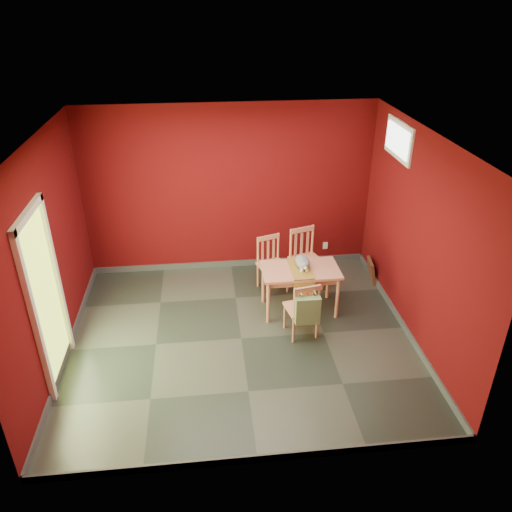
{
  "coord_description": "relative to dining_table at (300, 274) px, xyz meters",
  "views": [
    {
      "loc": [
        -0.39,
        -5.34,
        4.14
      ],
      "look_at": [
        0.25,
        0.45,
        1.0
      ],
      "focal_mm": 35.0,
      "sensor_mm": 36.0,
      "label": 1
    }
  ],
  "objects": [
    {
      "name": "window",
      "position": [
        1.33,
        0.4,
        1.76
      ],
      "size": [
        0.05,
        0.9,
        0.5
      ],
      "color": "white",
      "rests_on": "room_shell"
    },
    {
      "name": "chair_far_right",
      "position": [
        0.21,
        0.66,
        -0.11
      ],
      "size": [
        0.55,
        0.55,
        0.94
      ],
      "color": "tan",
      "rests_on": "ground"
    },
    {
      "name": "doorway",
      "position": [
        -3.12,
        -1.0,
        0.53
      ],
      "size": [
        0.06,
        1.01,
        2.13
      ],
      "color": "#B7D838",
      "rests_on": "ground"
    },
    {
      "name": "picture_frame",
      "position": [
        1.3,
        0.68,
        -0.41
      ],
      "size": [
        0.16,
        0.37,
        0.36
      ],
      "color": "#562F20",
      "rests_on": "ground"
    },
    {
      "name": "outlet_plate",
      "position": [
        0.71,
        1.39,
        -0.29
      ],
      "size": [
        0.08,
        0.02,
        0.12
      ],
      "primitive_type": "cube",
      "color": "silver",
      "rests_on": "room_shell"
    },
    {
      "name": "tote_bag",
      "position": [
        -0.05,
        -0.8,
        -0.07
      ],
      "size": [
        0.32,
        0.19,
        0.45
      ],
      "color": "#688756",
      "rests_on": "chair_near"
    },
    {
      "name": "table_runner",
      "position": [
        -0.0,
        -0.1,
        0.04
      ],
      "size": [
        0.3,
        0.62,
        0.31
      ],
      "color": "olive",
      "rests_on": "dining_table"
    },
    {
      "name": "cat",
      "position": [
        0.04,
        0.07,
        0.19
      ],
      "size": [
        0.32,
        0.45,
        0.2
      ],
      "primitive_type": null,
      "rotation": [
        0.0,
        0.0,
        -0.29
      ],
      "color": "slate",
      "rests_on": "table_runner"
    },
    {
      "name": "dining_table",
      "position": [
        0.0,
        0.0,
        0.0
      ],
      "size": [
        1.09,
        0.64,
        0.68
      ],
      "color": "tan",
      "rests_on": "ground"
    },
    {
      "name": "room_shell",
      "position": [
        -0.89,
        -0.6,
        -0.54
      ],
      "size": [
        4.5,
        4.5,
        4.5
      ],
      "color": "#52080A",
      "rests_on": "ground"
    },
    {
      "name": "chair_near",
      "position": [
        -0.08,
        -0.6,
        -0.17
      ],
      "size": [
        0.45,
        0.45,
        0.83
      ],
      "color": "tan",
      "rests_on": "ground"
    },
    {
      "name": "chair_far_left",
      "position": [
        -0.32,
        0.63,
        -0.16
      ],
      "size": [
        0.51,
        0.51,
        0.86
      ],
      "color": "tan",
      "rests_on": "ground"
    },
    {
      "name": "ground",
      "position": [
        -0.89,
        -0.6,
        -0.59
      ],
      "size": [
        4.5,
        4.5,
        0.0
      ],
      "primitive_type": "plane",
      "color": "#2D342D",
      "rests_on": "ground"
    }
  ]
}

